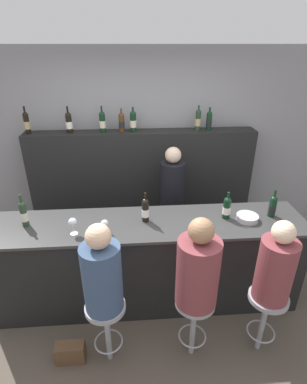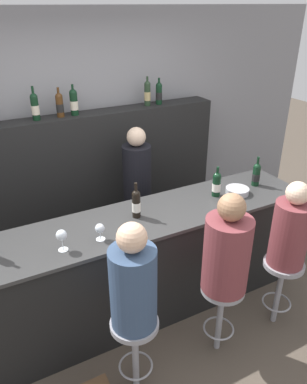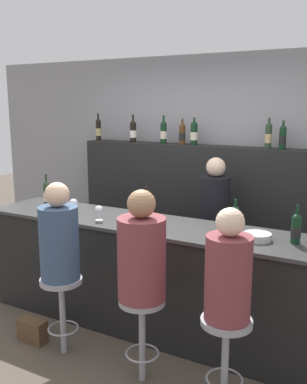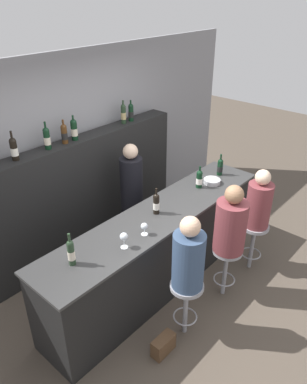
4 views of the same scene
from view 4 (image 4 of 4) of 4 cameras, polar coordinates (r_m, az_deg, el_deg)
name	(u,v)px [view 4 (image 4 of 4)]	position (r m, az deg, el deg)	size (l,w,h in m)	color
ground_plane	(179,294)	(4.67, 3.84, -15.18)	(16.00, 16.00, 0.00)	#4C4238
wall_back	(73,154)	(5.06, -12.19, 5.67)	(6.40, 0.05, 2.60)	gray
bar_counter	(159,249)	(4.49, 0.87, -8.73)	(3.21, 0.67, 1.01)	black
back_bar_cabinet	(87,193)	(5.12, -10.07, -0.17)	(3.01, 0.28, 1.59)	black
wine_bottle_counter_0	(71,252)	(3.49, -12.45, -8.94)	(0.07, 0.07, 0.34)	#233823
wine_bottle_counter_1	(156,203)	(4.14, 0.42, -1.74)	(0.07, 0.07, 0.31)	black
wine_bottle_counter_2	(199,179)	(4.72, 7.00, 2.01)	(0.08, 0.08, 0.29)	black
wine_bottle_counter_3	(220,167)	(5.08, 10.11, 3.81)	(0.08, 0.08, 0.30)	black
wine_bottle_backbar_1	(14,149)	(4.29, -20.50, 6.19)	(0.08, 0.08, 0.33)	black
wine_bottle_backbar_2	(47,138)	(4.48, -15.94, 7.91)	(0.08, 0.08, 0.33)	black
wine_bottle_backbar_3	(64,134)	(4.61, -13.45, 8.66)	(0.07, 0.07, 0.29)	#4C2D14
wine_bottle_backbar_4	(74,130)	(4.69, -12.01, 9.30)	(0.08, 0.08, 0.31)	black
wine_bottle_backbar_5	(123,114)	(5.20, -4.61, 11.83)	(0.07, 0.07, 0.32)	#233823
wine_bottle_backbar_6	(131,112)	(5.30, -3.46, 12.05)	(0.07, 0.07, 0.29)	black
wine_glass_0	(124,237)	(3.63, -4.54, -6.85)	(0.08, 0.08, 0.17)	silver
wine_glass_1	(144,227)	(3.81, -1.41, -5.31)	(0.07, 0.07, 0.14)	silver
metal_bowl	(212,181)	(4.88, 8.89, 1.64)	(0.22, 0.22, 0.06)	#B7B7BC
bar_stool_left	(186,296)	(3.93, 5.02, -15.48)	(0.34, 0.34, 0.66)	gray
guest_seated_left	(188,257)	(3.60, 5.36, -9.88)	(0.31, 0.31, 0.79)	#334766
bar_stool_middle	(226,260)	(4.41, 11.06, -10.07)	(0.34, 0.34, 0.66)	gray
guest_seated_middle	(231,224)	(4.13, 11.70, -4.75)	(0.35, 0.35, 0.80)	brown
bar_stool_right	(254,235)	(4.88, 15.04, -6.33)	(0.34, 0.34, 0.66)	gray
guest_seated_right	(259,202)	(4.63, 15.78, -1.54)	(0.30, 0.30, 0.75)	brown
bartender	(132,201)	(5.03, -3.30, -1.37)	(0.30, 0.30, 1.52)	black
handbag	(163,345)	(4.04, 1.50, -22.28)	(0.26, 0.12, 0.20)	#513823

